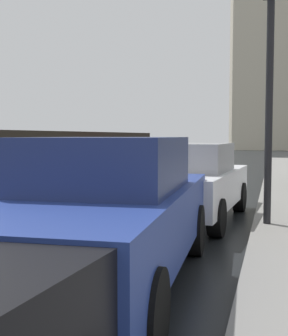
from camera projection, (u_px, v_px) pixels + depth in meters
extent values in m
cube|color=silver|center=(190.00, 187.00, 8.65)|extent=(1.89, 4.02, 0.63)
cube|color=gray|center=(188.00, 157.00, 8.43)|extent=(1.55, 1.83, 0.51)
cylinder|color=black|center=(171.00, 194.00, 10.14)|extent=(0.26, 0.63, 0.61)
cylinder|color=black|center=(240.00, 197.00, 9.64)|extent=(0.26, 0.63, 0.61)
cylinder|color=black|center=(128.00, 212.00, 7.71)|extent=(0.26, 0.63, 0.61)
cylinder|color=black|center=(217.00, 218.00, 7.20)|extent=(0.26, 0.63, 0.61)
cube|color=slate|center=(109.00, 163.00, 16.97)|extent=(1.83, 3.90, 0.56)
cube|color=#4D5C49|center=(109.00, 149.00, 16.94)|extent=(1.58, 1.70, 0.46)
cylinder|color=black|center=(120.00, 174.00, 15.56)|extent=(0.23, 0.62, 0.61)
cylinder|color=black|center=(75.00, 173.00, 15.97)|extent=(0.23, 0.62, 0.61)
cylinder|color=black|center=(139.00, 168.00, 18.02)|extent=(0.23, 0.62, 0.61)
cylinder|color=black|center=(101.00, 168.00, 18.43)|extent=(0.23, 0.62, 0.61)
cube|color=maroon|center=(145.00, 156.00, 21.90)|extent=(1.97, 4.17, 0.62)
cube|color=#461C22|center=(147.00, 144.00, 22.17)|extent=(1.69, 2.30, 0.49)
cylinder|color=black|center=(154.00, 164.00, 20.37)|extent=(0.24, 0.67, 0.67)
cylinder|color=black|center=(118.00, 163.00, 20.88)|extent=(0.24, 0.67, 0.67)
cylinder|color=black|center=(169.00, 161.00, 22.95)|extent=(0.24, 0.67, 0.67)
cylinder|color=black|center=(137.00, 160.00, 23.46)|extent=(0.24, 0.67, 0.67)
cube|color=navy|center=(105.00, 223.00, 4.82)|extent=(1.93, 4.57, 0.69)
cube|color=navy|center=(106.00, 163.00, 4.82)|extent=(1.59, 2.04, 0.55)
cylinder|color=black|center=(84.00, 225.00, 6.45)|extent=(0.26, 0.68, 0.67)
cylinder|color=black|center=(194.00, 230.00, 6.11)|extent=(0.26, 0.68, 0.67)
cylinder|color=black|center=(148.00, 314.00, 3.23)|extent=(0.26, 0.68, 0.67)
cylinder|color=black|center=(269.00, 112.00, 7.48)|extent=(0.12, 0.12, 3.66)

